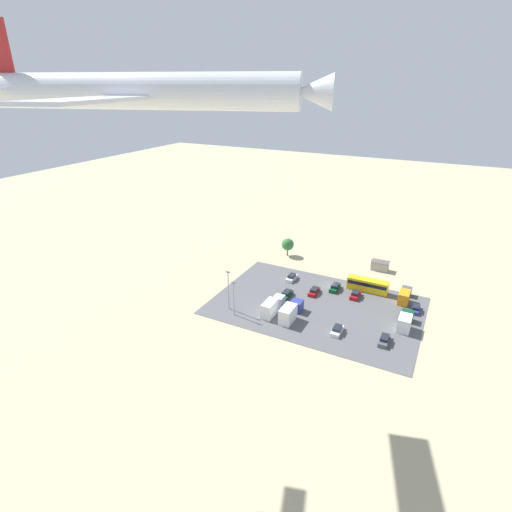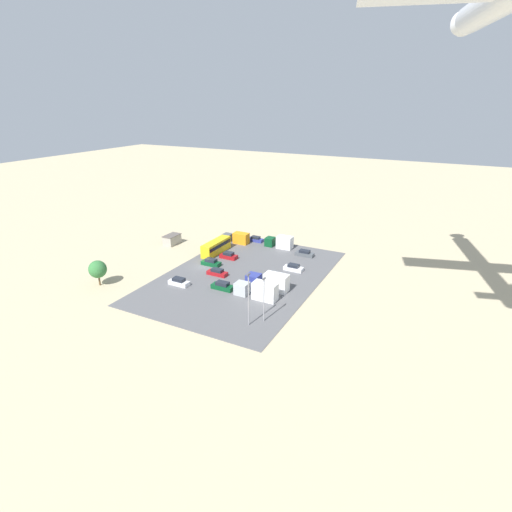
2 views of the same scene
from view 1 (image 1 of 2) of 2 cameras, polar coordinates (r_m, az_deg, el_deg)
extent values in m
plane|color=tan|center=(105.61, 10.51, -4.32)|extent=(400.00, 400.00, 0.00)
cube|color=#565659|center=(96.45, 8.55, -7.03)|extent=(47.60, 32.36, 0.08)
cube|color=#9E998E|center=(117.67, 17.28, -1.35)|extent=(4.59, 2.71, 2.47)
cube|color=#59514C|center=(117.16, 17.35, -0.78)|extent=(4.83, 2.95, 0.12)
cube|color=gold|center=(104.91, 15.67, -4.02)|extent=(10.04, 2.58, 3.19)
cube|color=black|center=(104.66, 15.70, -3.74)|extent=(9.64, 2.62, 0.89)
cube|color=silver|center=(87.41, 11.52, -10.44)|extent=(1.85, 4.36, 0.85)
cube|color=#1E232D|center=(87.01, 11.56, -10.04)|extent=(1.56, 2.44, 0.63)
cube|color=maroon|center=(101.32, 8.30, -5.11)|extent=(1.75, 4.64, 0.85)
cube|color=#1E232D|center=(100.97, 8.32, -4.74)|extent=(1.47, 2.60, 0.62)
cube|color=#0C4723|center=(103.94, 11.23, -4.53)|extent=(1.87, 4.63, 0.93)
cube|color=#1E232D|center=(103.57, 11.26, -4.13)|extent=(1.57, 2.59, 0.68)
cube|color=silver|center=(107.37, 5.12, -3.18)|extent=(1.78, 4.49, 0.91)
cube|color=#1E232D|center=(107.02, 5.14, -2.81)|extent=(1.49, 2.51, 0.67)
cube|color=navy|center=(100.02, 21.84, -7.12)|extent=(1.71, 4.20, 0.84)
cube|color=#1E232D|center=(99.67, 21.90, -6.76)|extent=(1.44, 2.35, 0.61)
cube|color=#0C4723|center=(99.03, 4.40, -5.60)|extent=(1.84, 4.68, 0.93)
cube|color=#1E232D|center=(98.64, 4.41, -5.19)|extent=(1.54, 2.62, 0.68)
cube|color=maroon|center=(101.61, 14.01, -5.50)|extent=(1.90, 4.29, 0.92)
cube|color=#1E232D|center=(101.24, 14.05, -5.10)|extent=(1.59, 2.40, 0.68)
cube|color=#4C5156|center=(86.82, 17.85, -11.45)|extent=(1.77, 4.59, 0.89)
cube|color=#1E232D|center=(86.40, 17.91, -11.03)|extent=(1.49, 2.57, 0.65)
cube|color=#4C5156|center=(106.14, 20.69, -4.74)|extent=(2.35, 2.27, 2.02)
cube|color=orange|center=(102.14, 20.38, -5.57)|extent=(2.35, 4.04, 2.88)
cube|color=#0C4723|center=(95.42, 20.78, -8.00)|extent=(2.53, 2.23, 2.25)
cube|color=white|center=(91.54, 20.45, -9.02)|extent=(2.53, 3.97, 3.21)
cube|color=#ADB2B7|center=(94.98, 3.26, -6.41)|extent=(2.38, 2.68, 2.46)
cube|color=white|center=(90.75, 1.95, -7.54)|extent=(2.38, 4.76, 3.51)
cube|color=navy|center=(93.34, 5.81, -7.07)|extent=(2.59, 2.74, 2.48)
cube|color=white|center=(88.93, 4.57, -8.31)|extent=(2.59, 4.88, 3.55)
cylinder|color=brown|center=(122.13, 4.52, 0.57)|extent=(0.36, 0.36, 2.25)
sphere|color=#337038|center=(121.18, 4.55, 1.66)|extent=(3.67, 3.67, 3.67)
cylinder|color=gray|center=(92.03, -3.95, -5.01)|extent=(0.20, 0.20, 9.36)
cube|color=#4C4C51|center=(89.81, -4.03, -2.29)|extent=(0.90, 0.28, 0.20)
cylinder|color=gray|center=(90.02, -3.19, -6.20)|extent=(0.20, 0.20, 7.98)
cube|color=#4C4C51|center=(88.02, -3.25, -3.84)|extent=(0.90, 0.28, 0.20)
cylinder|color=silver|center=(52.19, -17.05, 21.59)|extent=(38.52, 14.61, 4.08)
cone|color=silver|center=(46.55, 8.05, 22.19)|extent=(5.38, 4.96, 3.88)
cube|color=silver|center=(52.20, -16.97, 20.92)|extent=(14.85, 35.15, 0.36)
cube|color=silver|center=(61.38, -31.56, 19.68)|extent=(6.04, 12.72, 0.24)
camera|label=2|loc=(103.86, -40.31, 11.34)|focal=28.00mm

